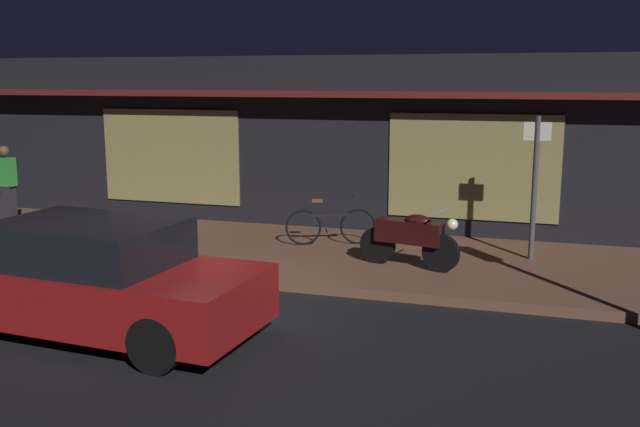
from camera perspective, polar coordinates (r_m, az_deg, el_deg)
name	(u,v)px	position (r m, az deg, el deg)	size (l,w,h in m)	color
ground_plane	(201,306)	(10.31, -9.40, -7.25)	(60.00, 60.00, 0.00)	black
sidewalk_slab	(277,252)	(12.93, -3.40, -3.10)	(18.00, 4.00, 0.15)	brown
storefront_building	(332,141)	(15.83, 0.93, 5.80)	(18.00, 3.30, 3.60)	black
motorcycle	(411,237)	(11.58, 7.22, -1.89)	(1.68, 0.65, 0.97)	black
bicycle_parked	(331,225)	(13.12, 0.84, -0.94)	(1.55, 0.69, 0.91)	black
person_photographer	(6,185)	(15.93, -23.63, 2.12)	(0.39, 0.61, 1.67)	#28232D
sign_post	(535,179)	(12.39, 16.69, 2.63)	(0.44, 0.09, 2.40)	#47474C
parked_car_far	(96,279)	(9.36, -17.39, -4.96)	(4.21, 2.04, 1.42)	black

